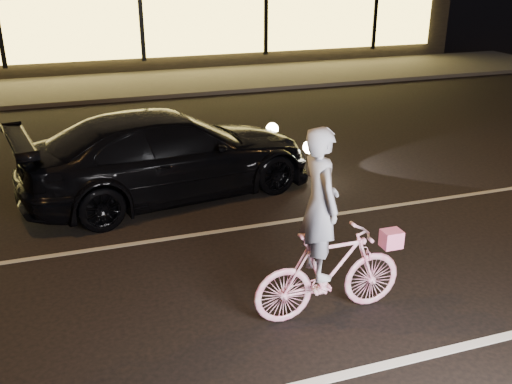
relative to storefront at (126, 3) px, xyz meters
name	(u,v)px	position (x,y,z in m)	size (l,w,h in m)	color
ground	(322,290)	(0.00, -18.97, -2.15)	(90.00, 90.00, 0.00)	black
lane_stripe_near	(384,366)	(0.00, -20.47, -2.14)	(60.00, 0.12, 0.01)	silver
lane_stripe_far	(268,224)	(0.00, -16.97, -2.14)	(60.00, 0.10, 0.01)	gray
sidewalk	(153,84)	(0.00, -5.97, -2.09)	(30.00, 4.00, 0.12)	#383533
storefront	(126,3)	(0.00, 0.00, 0.00)	(25.40, 8.42, 4.20)	black
cyclist	(327,253)	(-0.19, -19.44, -1.34)	(1.79, 0.62, 2.26)	#D82D71
sedan	(170,154)	(-1.16, -15.26, -1.42)	(5.32, 2.91, 1.46)	black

